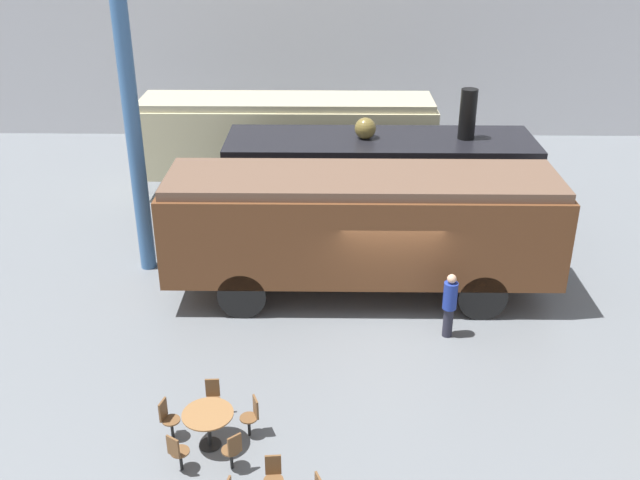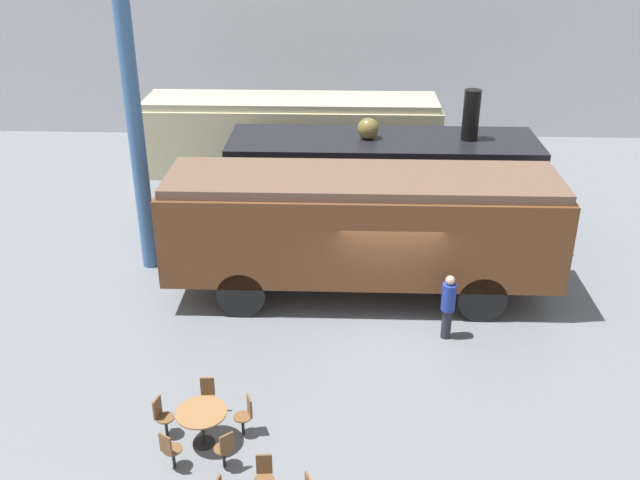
% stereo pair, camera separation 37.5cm
% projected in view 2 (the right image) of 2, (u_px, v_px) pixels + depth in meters
% --- Properties ---
extents(ground_plane, '(80.00, 80.00, 0.00)m').
position_uv_depth(ground_plane, '(387.00, 313.00, 18.42)').
color(ground_plane, slate).
extents(backdrop_wall, '(44.00, 0.15, 9.00)m').
position_uv_depth(backdrop_wall, '(374.00, 33.00, 30.50)').
color(backdrop_wall, silver).
rests_on(backdrop_wall, ground_plane).
extents(passenger_coach_vintage, '(10.35, 2.41, 3.47)m').
position_uv_depth(passenger_coach_vintage, '(292.00, 136.00, 25.25)').
color(passenger_coach_vintage, beige).
rests_on(passenger_coach_vintage, ground_plane).
extents(steam_locomotive, '(9.24, 2.75, 4.72)m').
position_uv_depth(steam_locomotive, '(382.00, 176.00, 21.76)').
color(steam_locomotive, black).
rests_on(steam_locomotive, ground_plane).
extents(passenger_coach_wooden, '(10.14, 2.75, 3.41)m').
position_uv_depth(passenger_coach_wooden, '(361.00, 223.00, 18.48)').
color(passenger_coach_wooden, brown).
rests_on(passenger_coach_wooden, ground_plane).
extents(cafe_table_near, '(1.00, 1.00, 0.78)m').
position_uv_depth(cafe_table_near, '(202.00, 417.00, 13.75)').
color(cafe_table_near, black).
rests_on(cafe_table_near, ground_plane).
extents(cafe_chair_0, '(0.39, 0.40, 0.87)m').
position_uv_depth(cafe_chair_0, '(170.00, 448.00, 13.16)').
color(cafe_chair_0, black).
rests_on(cafe_chair_0, ground_plane).
extents(cafe_chair_1, '(0.40, 0.41, 0.87)m').
position_uv_depth(cafe_chair_1, '(225.00, 448.00, 13.18)').
color(cafe_chair_1, black).
rests_on(cafe_chair_1, ground_plane).
extents(cafe_chair_2, '(0.39, 0.38, 0.87)m').
position_uv_depth(cafe_chair_2, '(246.00, 413.00, 14.07)').
color(cafe_chair_2, black).
rests_on(cafe_chair_2, ground_plane).
extents(cafe_chair_3, '(0.36, 0.36, 0.87)m').
position_uv_depth(cafe_chair_3, '(207.00, 395.00, 14.59)').
color(cafe_chair_3, black).
rests_on(cafe_chair_3, ground_plane).
extents(cafe_chair_4, '(0.38, 0.36, 0.87)m').
position_uv_depth(cafe_chair_4, '(162.00, 414.00, 14.03)').
color(cafe_chair_4, black).
rests_on(cafe_chair_4, ground_plane).
extents(cafe_chair_5, '(0.36, 0.36, 0.87)m').
position_uv_depth(cafe_chair_5, '(264.00, 474.00, 12.58)').
color(cafe_chair_5, black).
rests_on(cafe_chair_5, ground_plane).
extents(visitor_person, '(0.34, 0.34, 1.70)m').
position_uv_depth(visitor_person, '(448.00, 305.00, 17.04)').
color(visitor_person, '#262633').
rests_on(visitor_person, ground_plane).
extents(support_pillar, '(0.44, 0.44, 8.00)m').
position_uv_depth(support_pillar, '(136.00, 133.00, 19.15)').
color(support_pillar, '#386093').
rests_on(support_pillar, ground_plane).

